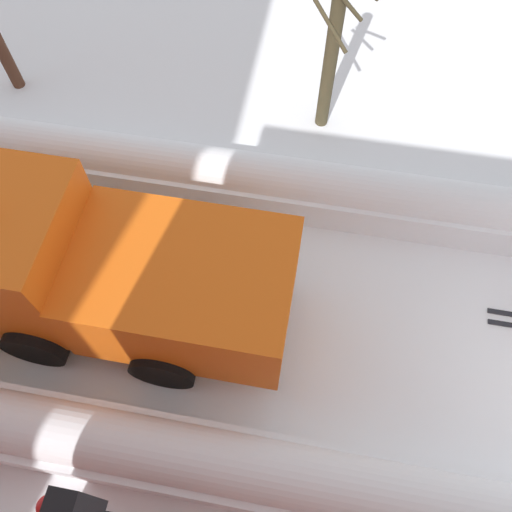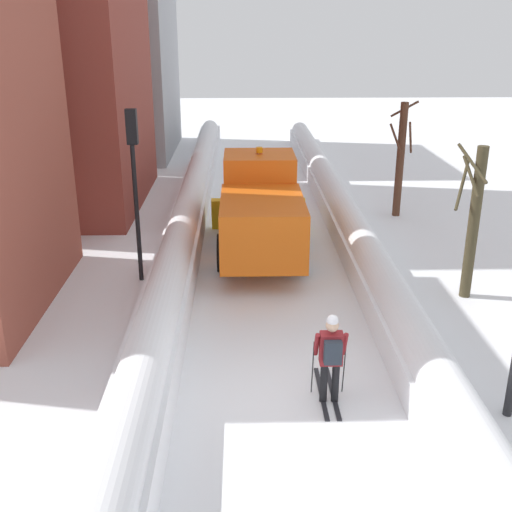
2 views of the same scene
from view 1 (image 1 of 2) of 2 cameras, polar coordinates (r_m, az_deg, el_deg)
ground_plane at (r=11.06m, az=-24.94°, el=-2.00°), size 80.00×80.00×0.00m
snowbank_right at (r=11.82m, az=-21.11°, el=10.55°), size 1.10×36.00×1.15m
plow_truck at (r=8.74m, az=-16.13°, el=-1.76°), size 3.20×5.98×3.12m
bare_tree_near at (r=11.02m, az=8.32°, el=21.60°), size 0.78×1.41×3.99m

